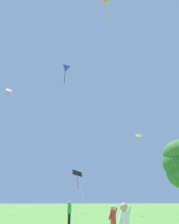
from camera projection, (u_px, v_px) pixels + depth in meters
The scene contains 7 objects.
kite_blue_delta at pixel (65, 67), 30.29m from camera, with size 2.39×7.83×19.16m.
kite_red_high at pixel (7, 97), 43.21m from camera, with size 2.35×11.52×22.50m.
kite_yellow_diamond at pixel (139, 139), 49.81m from camera, with size 2.26×6.08×15.72m.
kite_black_large at pixel (77, 176), 37.30m from camera, with size 1.69×10.99×6.71m.
kite_pink_low at pixel (98, 97), 42.11m from camera, with size 4.04×6.79×22.17m.
person_in_red_shirt at pixel (113, 220), 10.69m from camera, with size 0.50×0.23×1.56m.
person_near_tree at pixel (69, 211), 17.17m from camera, with size 0.37×0.53×1.77m.
Camera 1 is at (0.44, -4.34, 1.75)m, focal length 36.62 mm.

